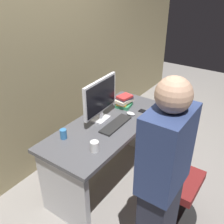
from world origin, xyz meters
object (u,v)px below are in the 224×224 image
Objects in this scene: desk at (108,141)px; book_stack at (124,101)px; person_at_desk at (162,185)px; cell_phone at (145,112)px; handbag at (172,160)px; cup_near_keyboard at (95,146)px; keyboard at (116,124)px; monitor at (100,98)px; mouse at (131,114)px; cup_by_monitor at (63,134)px; office_chair at (169,179)px.

desk is 6.91× the size of book_stack.
person_at_desk is 1.21m from cell_phone.
cup_near_keyboard is at bearing 159.97° from handbag.
desk is at bearing 136.10° from handbag.
book_stack is (0.42, 0.07, 0.30)m from desk.
keyboard reaches higher than desk.
cup_near_keyboard is at bearing -148.98° from monitor.
cup_near_keyboard is at bearing -158.79° from desk.
mouse is 1.04× the size of cup_by_monitor.
keyboard is at bearing 53.09° from person_at_desk.
monitor reaches higher than cup_by_monitor.
handbag is at bearing -20.03° from cup_near_keyboard.
keyboard reaches higher than cell_phone.
cup_by_monitor reaches higher than cell_phone.
office_chair is 0.81m from cell_phone.
book_stack is at bearing 52.42° from mouse.
person_at_desk is 4.34× the size of handbag.
handbag is at bearing -67.63° from cell_phone.
desk is 0.87m from handbag.
office_chair is 9.40× the size of mouse.
monitor is 1.26× the size of keyboard.
monitor reaches higher than handbag.
office_chair reaches higher than mouse.
monitor is at bearing 174.00° from book_stack.
cell_phone is (0.90, -0.39, -0.04)m from cup_by_monitor.
person_at_desk is at bearing -166.66° from office_chair.
office_chair is 2.19× the size of keyboard.
desk is at bearing -170.91° from book_stack.
cell_phone is at bearing -23.60° from cup_by_monitor.
monitor is 5.61× the size of cup_by_monitor.
handbag is (0.54, -0.65, -0.87)m from monitor.
keyboard is 0.55m from cup_by_monitor.
keyboard is (0.01, -0.09, 0.24)m from desk.
office_chair is at bearing -131.27° from cell_phone.
cup_by_monitor is (-0.46, 0.19, 0.27)m from desk.
office_chair is 2.49× the size of handbag.
cup_near_keyboard is at bearing 123.24° from office_chair.
desk is at bearing 160.29° from mouse.
monitor is at bearing 83.99° from office_chair.
monitor is (0.02, 0.11, 0.48)m from desk.
keyboard is 1.14× the size of handbag.
monitor is 5.58× the size of cup_near_keyboard.
cup_near_keyboard is at bearing -170.61° from keyboard.
cup_by_monitor is at bearing 84.00° from person_at_desk.
desk is 1.65× the size of office_chair.
keyboard reaches higher than handbag.
book_stack is at bearing 103.71° from handbag.
handbag is (0.56, -0.54, -0.39)m from desk.
keyboard is at bearing 10.53° from cup_near_keyboard.
cell_phone is (0.43, -0.20, 0.23)m from desk.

